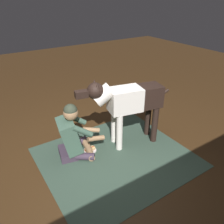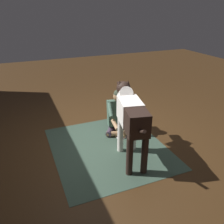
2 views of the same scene
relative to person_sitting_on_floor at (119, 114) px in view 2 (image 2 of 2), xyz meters
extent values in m
plane|color=#3C2613|center=(-0.26, 0.30, -0.35)|extent=(14.89, 14.89, 0.00)
cube|color=#35493C|center=(-0.49, 0.40, -0.35)|extent=(2.11, 1.86, 0.01)
cube|color=#3D3040|center=(0.10, -0.02, -0.29)|extent=(0.31, 0.38, 0.12)
cylinder|color=#3D3040|center=(-0.09, -0.14, -0.28)|extent=(0.41, 0.20, 0.11)
cylinder|color=#A77E57|center=(-0.22, -0.04, -0.29)|extent=(0.14, 0.37, 0.09)
cylinder|color=#3D3040|center=(-0.03, 0.16, -0.28)|extent=(0.39, 0.33, 0.11)
cylinder|color=#A77E57|center=(-0.19, 0.13, -0.29)|extent=(0.19, 0.37, 0.09)
cube|color=#405E4D|center=(0.05, -0.01, 0.01)|extent=(0.39, 0.46, 0.52)
cylinder|color=#405E4D|center=(-0.14, -0.15, 0.15)|extent=(0.30, 0.14, 0.24)
cylinder|color=#A77E57|center=(-0.33, -0.06, -0.05)|extent=(0.28, 0.16, 0.12)
cylinder|color=#405E4D|center=(-0.07, 0.19, 0.15)|extent=(0.30, 0.14, 0.24)
cylinder|color=#A77E57|center=(-0.28, 0.19, -0.05)|extent=(0.27, 0.09, 0.12)
sphere|color=#A77E57|center=(0.00, 0.00, 0.37)|extent=(0.21, 0.21, 0.21)
sphere|color=#333A2B|center=(0.00, 0.00, 0.41)|extent=(0.19, 0.19, 0.19)
cylinder|color=white|center=(-0.65, 0.25, -0.05)|extent=(0.10, 0.10, 0.61)
cylinder|color=white|center=(-0.70, 0.04, -0.05)|extent=(0.10, 0.10, 0.61)
cylinder|color=black|center=(-1.25, 0.38, -0.05)|extent=(0.10, 0.10, 0.61)
cylinder|color=black|center=(-1.29, 0.17, -0.05)|extent=(0.10, 0.10, 0.61)
cube|color=white|center=(-0.80, 0.17, 0.44)|extent=(0.54, 0.41, 0.35)
cube|color=black|center=(-1.16, 0.25, 0.44)|extent=(0.47, 0.38, 0.34)
cylinder|color=white|center=(-0.47, 0.10, 0.57)|extent=(0.39, 0.29, 0.34)
sphere|color=black|center=(-0.36, 0.08, 0.64)|extent=(0.24, 0.24, 0.24)
cube|color=black|center=(-0.16, 0.04, 0.63)|extent=(0.19, 0.14, 0.09)
cone|color=black|center=(-0.35, 0.15, 0.73)|extent=(0.10, 0.10, 0.11)
cone|color=black|center=(-0.38, 0.01, 0.73)|extent=(0.10, 0.10, 0.11)
cylinder|color=black|center=(-1.38, 0.30, 0.40)|extent=(0.31, 0.11, 0.21)
cylinder|color=silver|center=(-0.23, 0.05, -0.34)|extent=(0.20, 0.20, 0.01)
cylinder|color=tan|center=(-0.23, 0.03, -0.31)|extent=(0.16, 0.06, 0.05)
cylinder|color=tan|center=(-0.24, 0.07, -0.31)|extent=(0.16, 0.06, 0.05)
cylinder|color=#B25330|center=(-0.23, 0.05, -0.31)|extent=(0.16, 0.05, 0.04)
camera|label=1|loc=(1.03, 2.61, 1.86)|focal=36.47mm
camera|label=2|loc=(-3.72, 1.67, 1.90)|focal=38.02mm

